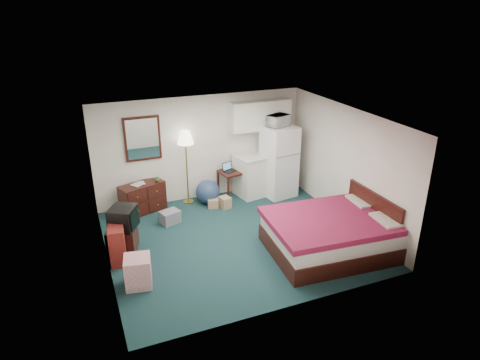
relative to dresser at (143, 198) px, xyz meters
name	(u,v)px	position (x,y,z in m)	size (l,w,h in m)	color
floor	(236,239)	(1.50, -1.98, -0.34)	(5.00, 4.50, 0.01)	#1C3C41
ceiling	(236,119)	(1.50, -1.98, 2.16)	(5.00, 4.50, 0.01)	silver
walls	(236,182)	(1.50, -1.98, 0.91)	(5.01, 4.51, 2.50)	silver
mirror	(142,139)	(0.15, 0.24, 1.31)	(0.80, 0.06, 1.00)	white
upper_cabinets	(260,115)	(2.95, 0.10, 1.61)	(1.50, 0.35, 0.70)	white
headboard	(373,217)	(3.96, -3.06, 0.21)	(0.06, 1.56, 1.00)	black
dresser	(143,198)	(0.00, 0.00, 0.00)	(0.99, 0.45, 0.67)	black
floor_lamp	(187,168)	(1.08, 0.07, 0.55)	(0.38, 0.38, 1.77)	#B69842
desk	(232,184)	(2.15, -0.05, 0.00)	(0.54, 0.54, 0.68)	black
exercise_ball	(208,192)	(1.51, -0.14, -0.05)	(0.57, 0.57, 0.57)	navy
kitchen_counter	(255,175)	(2.77, -0.07, 0.16)	(0.91, 0.69, 0.99)	white
fridge	(279,161)	(3.28, -0.33, 0.54)	(0.72, 0.72, 1.74)	white
bed	(329,235)	(2.98, -3.06, 0.02)	(2.23, 1.74, 0.71)	maroon
tv_stand	(122,239)	(-0.68, -1.57, -0.08)	(0.51, 0.56, 0.51)	black
suitcase	(117,245)	(-0.81, -1.94, 0.03)	(0.28, 0.45, 0.73)	maroon
retail_box	(138,272)	(-0.59, -2.77, -0.07)	(0.43, 0.43, 0.54)	white
file_bin	(170,217)	(0.43, -0.79, -0.20)	(0.40, 0.30, 0.28)	slate
cardboard_box_a	(213,203)	(1.54, -0.42, -0.23)	(0.24, 0.21, 0.21)	#977955
cardboard_box_b	(225,202)	(1.80, -0.54, -0.21)	(0.22, 0.26, 0.26)	#977955
laptop	(230,167)	(2.12, -0.03, 0.44)	(0.29, 0.23, 0.20)	black
crt_tv	(123,218)	(-0.62, -1.61, 0.39)	(0.46, 0.50, 0.43)	black
microwave	(278,119)	(3.23, -0.30, 1.58)	(0.50, 0.28, 0.34)	white
book_a	(133,182)	(-0.18, -0.09, 0.45)	(0.16, 0.02, 0.22)	#977955
book_b	(137,180)	(-0.08, 0.02, 0.45)	(0.16, 0.02, 0.22)	#977955
mug	(157,179)	(0.37, 0.03, 0.39)	(0.11, 0.09, 0.11)	#437934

